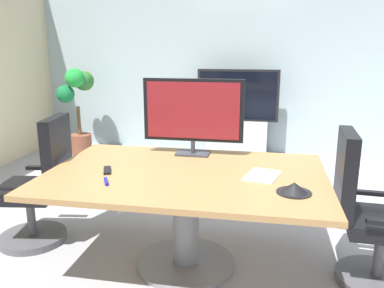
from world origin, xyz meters
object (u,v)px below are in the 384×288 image
object	(u,v)px
office_chair_left	(40,191)
remote_control	(107,170)
conference_phone	(294,188)
office_chair_right	(368,222)
wall_display_unit	(237,127)
potted_plant	(78,100)
tv_monitor	(193,112)
conference_table	(186,194)

from	to	relation	value
office_chair_left	remote_control	size ratio (longest dim) A/B	6.41
conference_phone	remote_control	xyz separation A→B (m)	(-1.32, 0.19, -0.02)
office_chair_right	wall_display_unit	distance (m)	3.36
potted_plant	conference_phone	size ratio (longest dim) A/B	6.02
potted_plant	remote_control	xyz separation A→B (m)	(1.70, -2.96, -0.08)
office_chair_right	tv_monitor	distance (m)	1.55
office_chair_left	potted_plant	xyz separation A→B (m)	(-0.98, 2.73, 0.38)
wall_display_unit	conference_table	bearing A→B (deg)	-92.44
office_chair_right	potted_plant	size ratio (longest dim) A/B	0.82
conference_phone	remote_control	distance (m)	1.33
tv_monitor	conference_phone	distance (m)	1.16
potted_plant	conference_phone	bearing A→B (deg)	-46.28
potted_plant	remote_control	size ratio (longest dim) A/B	7.79
potted_plant	tv_monitor	bearing A→B (deg)	-46.84
tv_monitor	conference_phone	world-z (taller)	tv_monitor
remote_control	office_chair_left	bearing A→B (deg)	139.77
conference_table	tv_monitor	xyz separation A→B (m)	(-0.04, 0.49, 0.53)
conference_table	tv_monitor	bearing A→B (deg)	94.36
office_chair_right	remote_control	size ratio (longest dim) A/B	6.41
remote_control	potted_plant	bearing A→B (deg)	97.74
tv_monitor	remote_control	bearing A→B (deg)	-132.11
office_chair_right	remote_control	xyz separation A→B (m)	(-1.85, -0.11, 0.30)
tv_monitor	potted_plant	xyz separation A→B (m)	(-2.23, 2.38, -0.27)
office_chair_left	remote_control	world-z (taller)	office_chair_left
conference_table	potted_plant	world-z (taller)	potted_plant
office_chair_left	conference_phone	size ratio (longest dim) A/B	4.95
conference_table	office_chair_left	bearing A→B (deg)	173.64
office_chair_right	conference_phone	world-z (taller)	office_chair_right
office_chair_left	conference_phone	world-z (taller)	office_chair_left
tv_monitor	wall_display_unit	distance (m)	2.77
tv_monitor	potted_plant	distance (m)	3.27
office_chair_left	tv_monitor	world-z (taller)	tv_monitor
potted_plant	remote_control	distance (m)	3.42
conference_phone	potted_plant	bearing A→B (deg)	133.72
office_chair_right	conference_phone	bearing A→B (deg)	123.16
conference_table	potted_plant	bearing A→B (deg)	128.28
office_chair_right	tv_monitor	world-z (taller)	tv_monitor
conference_table	office_chair_right	bearing A→B (deg)	0.92
wall_display_unit	remote_control	distance (m)	3.36
wall_display_unit	tv_monitor	bearing A→B (deg)	-93.69
office_chair_right	tv_monitor	xyz separation A→B (m)	(-1.32, 0.47, 0.65)
tv_monitor	office_chair_left	bearing A→B (deg)	-164.26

